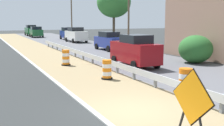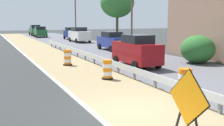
# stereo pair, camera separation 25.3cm
# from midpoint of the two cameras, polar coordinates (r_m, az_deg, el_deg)

# --- Properties ---
(ground_plane) EXTENTS (160.00, 160.00, 0.00)m
(ground_plane) POSITION_cam_midpoint_polar(r_m,az_deg,el_deg) (10.43, 3.13, -9.58)
(ground_plane) COLOR #2B2D2D
(median_dirt_strip) EXTENTS (4.15, 120.00, 0.01)m
(median_dirt_strip) POSITION_cam_midpoint_polar(r_m,az_deg,el_deg) (10.86, 7.25, -8.88)
(median_dirt_strip) COLOR #8E7A56
(median_dirt_strip) RESTS_ON ground
(curb_near_edge) EXTENTS (0.20, 120.00, 0.11)m
(curb_near_edge) POSITION_cam_midpoint_polar(r_m,az_deg,el_deg) (9.91, -3.61, -10.56)
(curb_near_edge) COLOR #ADADA8
(curb_near_edge) RESTS_ON ground
(guardrail_median) EXTENTS (0.18, 45.73, 0.71)m
(guardrail_median) POSITION_cam_midpoint_polar(r_m,az_deg,el_deg) (14.67, 5.75, -2.14)
(guardrail_median) COLOR #ADB2B7
(guardrail_median) RESTS_ON ground
(warning_sign_diamond) EXTENTS (0.09, 1.67, 1.97)m
(warning_sign_diamond) POSITION_cam_midpoint_polar(r_m,az_deg,el_deg) (8.23, 14.85, -7.24)
(warning_sign_diamond) COLOR black
(warning_sign_diamond) RESTS_ON ground
(traffic_barrel_nearest) EXTENTS (0.75, 0.75, 1.14)m
(traffic_barrel_nearest) POSITION_cam_midpoint_polar(r_m,az_deg,el_deg) (13.05, 13.95, -3.74)
(traffic_barrel_nearest) COLOR orange
(traffic_barrel_nearest) RESTS_ON ground
(traffic_barrel_close) EXTENTS (0.63, 0.63, 1.08)m
(traffic_barrel_close) POSITION_cam_midpoint_polar(r_m,az_deg,el_deg) (15.68, -1.48, -1.50)
(traffic_barrel_close) COLOR orange
(traffic_barrel_close) RESTS_ON ground
(traffic_barrel_mid) EXTENTS (0.66, 0.66, 1.12)m
(traffic_barrel_mid) POSITION_cam_midpoint_polar(r_m,az_deg,el_deg) (20.66, -9.57, 0.92)
(traffic_barrel_mid) COLOR orange
(traffic_barrel_mid) RESTS_ON ground
(car_lead_near_lane) EXTENTS (1.99, 4.40, 2.23)m
(car_lead_near_lane) POSITION_cam_midpoint_polar(r_m,az_deg,el_deg) (19.94, 4.25, 2.49)
(car_lead_near_lane) COLOR maroon
(car_lead_near_lane) RESTS_ON ground
(car_trailing_near_lane) EXTENTS (2.26, 4.65, 2.15)m
(car_trailing_near_lane) POSITION_cam_midpoint_polar(r_m,az_deg,el_deg) (41.58, -7.41, 5.65)
(car_trailing_near_lane) COLOR silver
(car_trailing_near_lane) RESTS_ON ground
(car_lead_far_lane) EXTENTS (2.24, 4.50, 1.97)m
(car_lead_far_lane) POSITION_cam_midpoint_polar(r_m,az_deg,el_deg) (54.51, -15.09, 6.05)
(car_lead_far_lane) COLOR #195128
(car_lead_far_lane) RESTS_ON ground
(car_mid_far_lane) EXTENTS (2.13, 4.43, 1.97)m
(car_mid_far_lane) POSITION_cam_midpoint_polar(r_m,az_deg,el_deg) (30.48, -0.72, 4.44)
(car_mid_far_lane) COLOR navy
(car_mid_far_lane) RESTS_ON ground
(car_trailing_far_lane) EXTENTS (2.11, 4.29, 2.15)m
(car_trailing_far_lane) POSITION_cam_midpoint_polar(r_m,az_deg,el_deg) (60.40, -16.04, 6.33)
(car_trailing_far_lane) COLOR #195128
(car_trailing_far_lane) RESTS_ON ground
(car_distant_a) EXTENTS (2.06, 4.41, 1.98)m
(car_distant_a) POSITION_cam_midpoint_polar(r_m,az_deg,el_deg) (46.98, -8.94, 5.86)
(car_distant_a) COLOR navy
(car_distant_a) RESTS_ON ground
(utility_pole_near) EXTENTS (0.24, 1.80, 9.16)m
(utility_pole_near) POSITION_cam_midpoint_polar(r_m,az_deg,el_deg) (23.79, 19.32, 11.79)
(utility_pole_near) COLOR brown
(utility_pole_near) RESTS_ON ground
(utility_pole_mid) EXTENTS (0.24, 1.80, 7.31)m
(utility_pole_mid) POSITION_cam_midpoint_polar(r_m,az_deg,el_deg) (37.05, 3.15, 9.56)
(utility_pole_mid) COLOR brown
(utility_pole_mid) RESTS_ON ground
(utility_pole_far) EXTENTS (0.24, 1.80, 8.31)m
(utility_pole_far) POSITION_cam_midpoint_polar(r_m,az_deg,el_deg) (55.94, -8.24, 9.73)
(utility_pole_far) COLOR brown
(utility_pole_far) RESTS_ON ground
(bush_roadside) EXTENTS (2.54, 2.54, 2.11)m
(bush_roadside) POSITION_cam_midpoint_polar(r_m,az_deg,el_deg) (22.34, 16.08, 2.70)
(bush_roadside) COLOR #286028
(bush_roadside) RESTS_ON ground
(tree_roadside) EXTENTS (4.83, 4.83, 7.85)m
(tree_roadside) POSITION_cam_midpoint_polar(r_m,az_deg,el_deg) (41.27, 0.19, 12.06)
(tree_roadside) COLOR #4C3D2D
(tree_roadside) RESTS_ON ground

